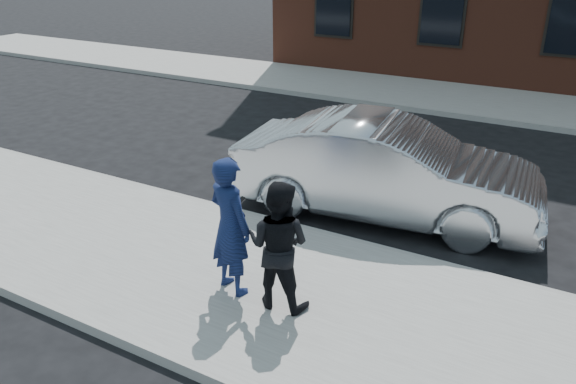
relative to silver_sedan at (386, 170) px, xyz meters
The scene contains 8 objects.
ground 3.50m from the silver_sedan, 58.38° to the right, with size 100.00×100.00×0.00m, color black.
near_sidewalk 3.69m from the silver_sedan, 60.46° to the right, with size 50.00×3.50×0.15m, color gray.
near_curb 2.36m from the silver_sedan, 37.01° to the right, with size 50.00×0.10×0.15m, color #999691.
far_sidewalk 8.58m from the silver_sedan, 77.98° to the left, with size 50.00×3.50×0.15m, color gray.
far_curb 6.84m from the silver_sedan, 74.81° to the left, with size 50.00×0.10×0.15m, color #999691.
silver_sedan is the anchor object (origin of this frame).
man_hoodie 3.49m from the silver_sedan, 104.42° to the right, with size 0.79×0.63×1.87m.
man_peacoat 3.37m from the silver_sedan, 92.80° to the right, with size 0.88×0.72×1.69m.
Camera 1 is at (1.09, -5.65, 4.40)m, focal length 35.00 mm.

